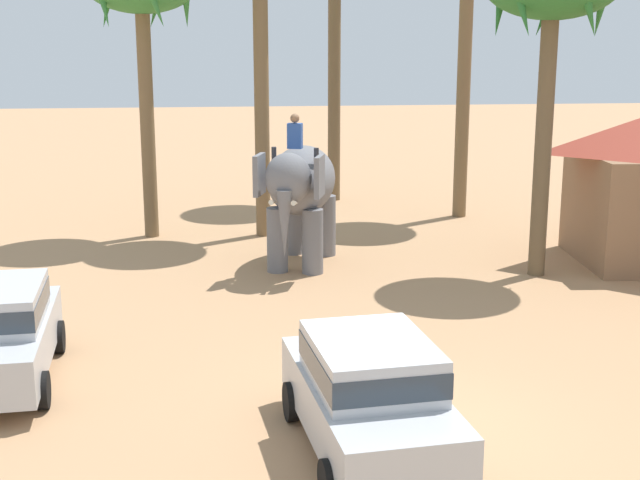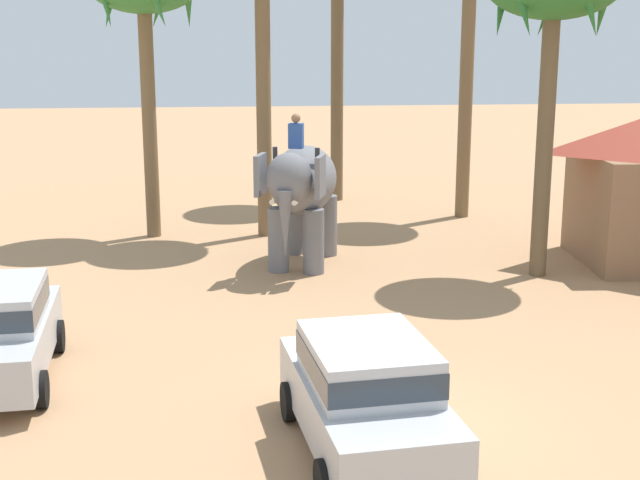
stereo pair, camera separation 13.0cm
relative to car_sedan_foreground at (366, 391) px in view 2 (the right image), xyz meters
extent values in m
plane|color=tan|center=(0.52, 0.76, -0.93)|extent=(120.00, 120.00, 0.00)
cube|color=#B7BABF|center=(0.00, 0.04, -0.25)|extent=(2.13, 4.26, 0.76)
cube|color=#B7BABF|center=(0.01, -0.06, 0.45)|extent=(1.77, 2.25, 0.64)
cube|color=#2D3842|center=(0.01, -0.06, 0.45)|extent=(1.80, 2.28, 0.35)
cylinder|color=black|center=(-0.98, 1.21, -0.63)|extent=(0.24, 0.62, 0.60)
cylinder|color=black|center=(0.71, 1.39, -0.63)|extent=(0.24, 0.62, 0.60)
cylinder|color=black|center=(0.98, -1.14, -0.63)|extent=(0.24, 0.62, 0.60)
cylinder|color=black|center=(-5.00, 4.61, -0.63)|extent=(0.22, 0.61, 0.60)
cylinder|color=black|center=(-4.81, 2.08, -0.63)|extent=(0.22, 0.61, 0.60)
ellipsoid|color=slate|center=(0.06, 10.62, 1.22)|extent=(2.42, 3.43, 1.70)
cylinder|color=slate|center=(0.21, 9.61, -0.13)|extent=(0.52, 0.52, 1.60)
cylinder|color=slate|center=(-0.63, 9.86, -0.13)|extent=(0.52, 0.52, 1.60)
cylinder|color=slate|center=(0.75, 11.39, -0.13)|extent=(0.52, 0.52, 1.60)
cylinder|color=slate|center=(-0.09, 11.64, -0.13)|extent=(0.52, 0.52, 1.60)
ellipsoid|color=slate|center=(-0.41, 9.07, 1.52)|extent=(1.34, 1.27, 1.20)
cube|color=slate|center=(0.31, 8.95, 1.57)|extent=(0.35, 0.80, 0.96)
cube|color=slate|center=(-1.07, 9.37, 1.57)|extent=(0.35, 0.80, 0.96)
cone|color=slate|center=(-0.54, 8.64, 0.52)|extent=(0.45, 0.45, 1.60)
cone|color=beige|center=(-0.27, 8.61, 1.02)|extent=(0.28, 0.57, 0.21)
cone|color=beige|center=(-0.77, 8.76, 1.02)|extent=(0.28, 0.57, 0.21)
cube|color=#2D519E|center=(-0.18, 9.81, 2.42)|extent=(0.39, 0.33, 0.60)
sphere|color=#8E6647|center=(-0.18, 9.81, 2.84)|extent=(0.22, 0.22, 0.22)
cylinder|color=#333338|center=(0.31, 9.66, 1.87)|extent=(0.12, 0.12, 0.55)
cylinder|color=#333338|center=(-0.68, 9.96, 1.87)|extent=(0.12, 0.12, 0.55)
cylinder|color=brown|center=(1.98, 19.34, 3.78)|extent=(0.43, 0.43, 9.42)
cylinder|color=brown|center=(5.62, 8.88, 2.43)|extent=(0.40, 0.40, 6.72)
cone|color=#286B2D|center=(6.82, 8.88, 5.49)|extent=(0.40, 0.92, 1.64)
cone|color=#286B2D|center=(5.99, 10.02, 5.49)|extent=(0.91, 0.57, 1.67)
cone|color=#286B2D|center=(4.65, 9.58, 5.49)|extent=(0.73, 0.83, 1.69)
cone|color=#286B2D|center=(4.65, 8.17, 5.49)|extent=(0.73, 0.83, 1.69)
cone|color=#286B2D|center=(5.99, 7.73, 5.49)|extent=(0.91, 0.57, 1.67)
cylinder|color=brown|center=(-0.77, 13.96, 3.24)|extent=(0.42, 0.42, 8.34)
cylinder|color=brown|center=(5.62, 16.00, 3.60)|extent=(0.43, 0.43, 9.06)
cylinder|color=brown|center=(-4.00, 14.18, 2.55)|extent=(0.40, 0.40, 6.95)
cone|color=#337A38|center=(-3.63, 15.32, 5.72)|extent=(0.91, 0.57, 1.67)
cone|color=#337A38|center=(-4.97, 14.89, 5.72)|extent=(0.73, 0.83, 1.69)
camera|label=1|loc=(-1.94, -11.25, 4.81)|focal=49.71mm
camera|label=2|loc=(-1.81, -11.27, 4.81)|focal=49.71mm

